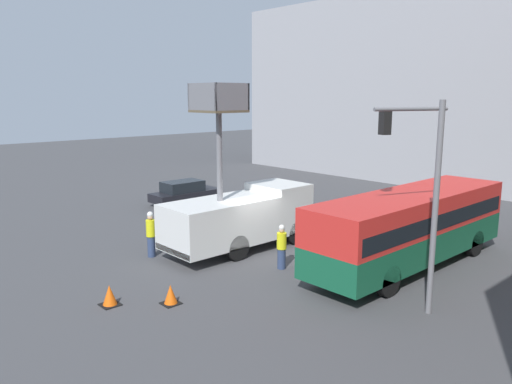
{
  "coord_description": "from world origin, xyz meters",
  "views": [
    {
      "loc": [
        14.63,
        -13.72,
        6.62
      ],
      "look_at": [
        -1.38,
        0.94,
        2.43
      ],
      "focal_mm": 35.0,
      "sensor_mm": 36.0,
      "label": 1
    }
  ],
  "objects_px": {
    "city_bus": "(411,223)",
    "traffic_light_pole": "(417,170)",
    "road_worker_near_truck": "(151,234)",
    "traffic_cone_mid_road": "(171,295)",
    "traffic_cone_near_truck": "(110,296)",
    "parked_car_curbside": "(185,192)",
    "utility_truck": "(241,214)",
    "road_worker_directing": "(282,247)"
  },
  "relations": [
    {
      "from": "traffic_cone_mid_road",
      "to": "city_bus",
      "type": "bearing_deg",
      "value": 70.04
    },
    {
      "from": "road_worker_near_truck",
      "to": "parked_car_curbside",
      "type": "height_order",
      "value": "road_worker_near_truck"
    },
    {
      "from": "traffic_light_pole",
      "to": "traffic_cone_mid_road",
      "type": "bearing_deg",
      "value": -131.01
    },
    {
      "from": "traffic_light_pole",
      "to": "road_worker_near_truck",
      "type": "height_order",
      "value": "traffic_light_pole"
    },
    {
      "from": "city_bus",
      "to": "traffic_light_pole",
      "type": "relative_size",
      "value": 1.6
    },
    {
      "from": "city_bus",
      "to": "road_worker_near_truck",
      "type": "xyz_separation_m",
      "value": [
        -7.9,
        -6.87,
        -0.77
      ]
    },
    {
      "from": "road_worker_near_truck",
      "to": "traffic_cone_mid_road",
      "type": "xyz_separation_m",
      "value": [
        4.65,
        -2.07,
        -0.68
      ]
    },
    {
      "from": "road_worker_directing",
      "to": "traffic_cone_mid_road",
      "type": "relative_size",
      "value": 2.73
    },
    {
      "from": "utility_truck",
      "to": "road_worker_near_truck",
      "type": "xyz_separation_m",
      "value": [
        -1.7,
        -3.48,
        -0.58
      ]
    },
    {
      "from": "traffic_light_pole",
      "to": "traffic_cone_mid_road",
      "type": "distance_m",
      "value": 8.77
    },
    {
      "from": "traffic_cone_near_truck",
      "to": "road_worker_directing",
      "type": "bearing_deg",
      "value": 78.83
    },
    {
      "from": "utility_truck",
      "to": "parked_car_curbside",
      "type": "distance_m",
      "value": 10.15
    },
    {
      "from": "road_worker_directing",
      "to": "traffic_cone_mid_road",
      "type": "distance_m",
      "value": 5.07
    },
    {
      "from": "utility_truck",
      "to": "parked_car_curbside",
      "type": "bearing_deg",
      "value": 159.5
    },
    {
      "from": "utility_truck",
      "to": "traffic_cone_mid_road",
      "type": "bearing_deg",
      "value": -61.97
    },
    {
      "from": "city_bus",
      "to": "traffic_cone_near_truck",
      "type": "height_order",
      "value": "city_bus"
    },
    {
      "from": "traffic_light_pole",
      "to": "traffic_cone_near_truck",
      "type": "distance_m",
      "value": 10.52
    },
    {
      "from": "utility_truck",
      "to": "traffic_cone_mid_road",
      "type": "distance_m",
      "value": 6.41
    },
    {
      "from": "utility_truck",
      "to": "parked_car_curbside",
      "type": "height_order",
      "value": "utility_truck"
    },
    {
      "from": "traffic_cone_mid_road",
      "to": "road_worker_near_truck",
      "type": "bearing_deg",
      "value": 155.99
    },
    {
      "from": "traffic_light_pole",
      "to": "road_worker_near_truck",
      "type": "xyz_separation_m",
      "value": [
        -9.76,
        -3.8,
        -3.36
      ]
    },
    {
      "from": "traffic_light_pole",
      "to": "traffic_cone_near_truck",
      "type": "height_order",
      "value": "traffic_light_pole"
    },
    {
      "from": "utility_truck",
      "to": "road_worker_directing",
      "type": "bearing_deg",
      "value": -9.71
    },
    {
      "from": "utility_truck",
      "to": "traffic_light_pole",
      "type": "height_order",
      "value": "utility_truck"
    },
    {
      "from": "road_worker_directing",
      "to": "traffic_cone_near_truck",
      "type": "relative_size",
      "value": 2.61
    },
    {
      "from": "traffic_light_pole",
      "to": "road_worker_directing",
      "type": "xyz_separation_m",
      "value": [
        -5.05,
        -0.84,
        -3.46
      ]
    },
    {
      "from": "utility_truck",
      "to": "city_bus",
      "type": "height_order",
      "value": "utility_truck"
    },
    {
      "from": "city_bus",
      "to": "road_worker_near_truck",
      "type": "bearing_deg",
      "value": 140.81
    },
    {
      "from": "road_worker_near_truck",
      "to": "traffic_cone_mid_road",
      "type": "bearing_deg",
      "value": -166.38
    },
    {
      "from": "road_worker_near_truck",
      "to": "road_worker_directing",
      "type": "height_order",
      "value": "road_worker_near_truck"
    },
    {
      "from": "road_worker_near_truck",
      "to": "road_worker_directing",
      "type": "bearing_deg",
      "value": -110.2
    },
    {
      "from": "city_bus",
      "to": "traffic_cone_near_truck",
      "type": "bearing_deg",
      "value": 166.58
    },
    {
      "from": "city_bus",
      "to": "parked_car_curbside",
      "type": "height_order",
      "value": "city_bus"
    },
    {
      "from": "utility_truck",
      "to": "city_bus",
      "type": "distance_m",
      "value": 7.08
    },
    {
      "from": "road_worker_near_truck",
      "to": "traffic_cone_near_truck",
      "type": "relative_size",
      "value": 2.86
    },
    {
      "from": "utility_truck",
      "to": "road_worker_near_truck",
      "type": "distance_m",
      "value": 3.91
    },
    {
      "from": "parked_car_curbside",
      "to": "road_worker_directing",
      "type": "bearing_deg",
      "value": -18.0
    },
    {
      "from": "traffic_cone_near_truck",
      "to": "traffic_cone_mid_road",
      "type": "distance_m",
      "value": 1.94
    },
    {
      "from": "road_worker_directing",
      "to": "parked_car_curbside",
      "type": "xyz_separation_m",
      "value": [
        -12.49,
        4.06,
        -0.15
      ]
    },
    {
      "from": "traffic_cone_near_truck",
      "to": "utility_truck",
      "type": "bearing_deg",
      "value": 103.73
    },
    {
      "from": "road_worker_near_truck",
      "to": "parked_car_curbside",
      "type": "bearing_deg",
      "value": -4.44
    },
    {
      "from": "traffic_cone_near_truck",
      "to": "parked_car_curbside",
      "type": "xyz_separation_m",
      "value": [
        -11.2,
        10.59,
        0.41
      ]
    }
  ]
}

